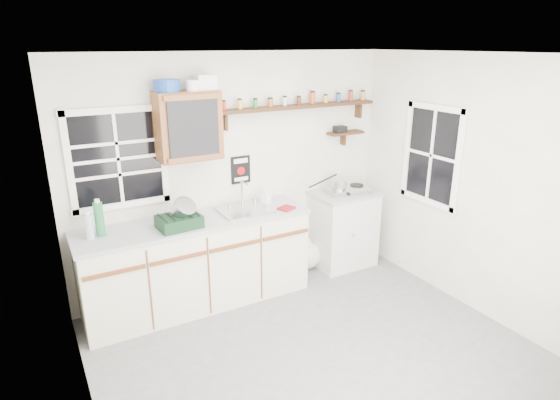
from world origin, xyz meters
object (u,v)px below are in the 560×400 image
(right_cabinet, at_px, (342,228))
(spice_shelf, at_px, (300,106))
(hotplate, at_px, (348,189))
(main_cabinet, at_px, (198,262))
(dish_rack, at_px, (180,218))
(upper_cabinet, at_px, (188,126))

(right_cabinet, height_order, spice_shelf, spice_shelf)
(right_cabinet, distance_m, spice_shelf, 1.57)
(hotplate, bearing_deg, spice_shelf, 166.26)
(main_cabinet, distance_m, dish_rack, 0.59)
(spice_shelf, xyz_separation_m, dish_rack, (-1.50, -0.32, -0.91))
(main_cabinet, relative_size, hotplate, 4.19)
(spice_shelf, distance_m, hotplate, 1.14)
(main_cabinet, relative_size, upper_cabinet, 3.55)
(spice_shelf, bearing_deg, main_cabinet, -170.84)
(right_cabinet, bearing_deg, hotplate, -28.84)
(right_cabinet, xyz_separation_m, spice_shelf, (-0.51, 0.19, 1.47))
(main_cabinet, height_order, spice_shelf, spice_shelf)
(main_cabinet, relative_size, spice_shelf, 1.21)
(main_cabinet, bearing_deg, hotplate, 0.17)
(right_cabinet, bearing_deg, main_cabinet, -179.21)
(main_cabinet, relative_size, dish_rack, 5.65)
(main_cabinet, distance_m, spice_shelf, 1.98)
(upper_cabinet, bearing_deg, right_cabinet, -3.76)
(upper_cabinet, distance_m, dish_rack, 0.88)
(upper_cabinet, height_order, spice_shelf, upper_cabinet)
(dish_rack, distance_m, hotplate, 2.06)
(spice_shelf, bearing_deg, upper_cabinet, -176.92)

